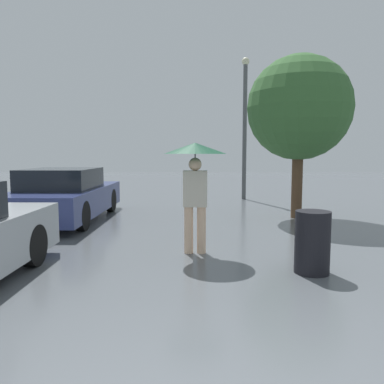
{
  "coord_description": "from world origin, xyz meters",
  "views": [
    {
      "loc": [
        -0.15,
        -1.29,
        1.6
      ],
      "look_at": [
        -0.22,
        4.6,
        0.99
      ],
      "focal_mm": 35.0,
      "sensor_mm": 36.0,
      "label": 1
    }
  ],
  "objects_px": {
    "pedestrian": "(195,166)",
    "tree": "(299,108)",
    "trash_bin": "(312,242)",
    "street_lamp": "(245,122)",
    "parked_car_farthest": "(65,196)"
  },
  "relations": [
    {
      "from": "parked_car_farthest",
      "to": "pedestrian",
      "type": "bearing_deg",
      "value": -43.53
    },
    {
      "from": "tree",
      "to": "pedestrian",
      "type": "bearing_deg",
      "value": -126.81
    },
    {
      "from": "parked_car_farthest",
      "to": "street_lamp",
      "type": "distance_m",
      "value": 6.73
    },
    {
      "from": "tree",
      "to": "street_lamp",
      "type": "xyz_separation_m",
      "value": [
        -0.83,
        3.81,
        0.01
      ]
    },
    {
      "from": "trash_bin",
      "to": "street_lamp",
      "type": "bearing_deg",
      "value": 89.14
    },
    {
      "from": "pedestrian",
      "to": "parked_car_farthest",
      "type": "height_order",
      "value": "pedestrian"
    },
    {
      "from": "tree",
      "to": "trash_bin",
      "type": "xyz_separation_m",
      "value": [
        -0.95,
        -4.35,
        -2.26
      ]
    },
    {
      "from": "pedestrian",
      "to": "tree",
      "type": "height_order",
      "value": "tree"
    },
    {
      "from": "pedestrian",
      "to": "trash_bin",
      "type": "relative_size",
      "value": 2.11
    },
    {
      "from": "trash_bin",
      "to": "pedestrian",
      "type": "bearing_deg",
      "value": 147.9
    },
    {
      "from": "pedestrian",
      "to": "parked_car_farthest",
      "type": "relative_size",
      "value": 0.42
    },
    {
      "from": "tree",
      "to": "street_lamp",
      "type": "height_order",
      "value": "street_lamp"
    },
    {
      "from": "pedestrian",
      "to": "street_lamp",
      "type": "relative_size",
      "value": 0.37
    },
    {
      "from": "parked_car_farthest",
      "to": "street_lamp",
      "type": "bearing_deg",
      "value": 41.02
    },
    {
      "from": "street_lamp",
      "to": "trash_bin",
      "type": "relative_size",
      "value": 5.77
    }
  ]
}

